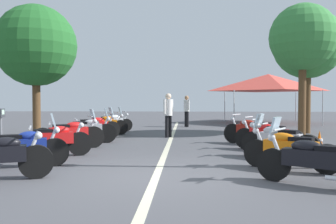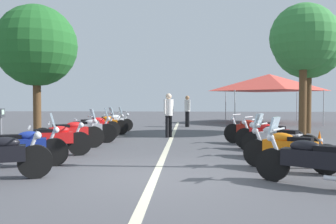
{
  "view_description": "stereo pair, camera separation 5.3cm",
  "coord_description": "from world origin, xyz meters",
  "px_view_note": "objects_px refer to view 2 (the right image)",
  "views": [
    {
      "loc": [
        -6.99,
        -0.59,
        1.5
      ],
      "look_at": [
        4.7,
        0.0,
        1.11
      ],
      "focal_mm": 38.44,
      "sensor_mm": 36.0,
      "label": 1
    },
    {
      "loc": [
        -6.99,
        -0.64,
        1.5
      ],
      "look_at": [
        4.7,
        0.0,
        1.11
      ],
      "focal_mm": 38.44,
      "sensor_mm": 36.0,
      "label": 2
    }
  ],
  "objects_px": {
    "motorcycle_left_row_5": "(94,126)",
    "roadside_tree_2": "(303,38)",
    "motorcycle_left_row_7": "(112,122)",
    "bystander_0": "(187,108)",
    "motorcycle_left_row_6": "(104,124)",
    "roadside_tree_0": "(308,44)",
    "motorcycle_left_row_3": "(70,133)",
    "motorcycle_right_row_0": "(314,160)",
    "motorcycle_left_row_1": "(23,147)",
    "event_tent": "(269,82)",
    "bystander_1": "(169,111)",
    "motorcycle_right_row_2": "(278,141)",
    "motorcycle_right_row_1": "(288,149)",
    "motorcycle_left_row_2": "(53,140)",
    "motorcycle_right_row_4": "(252,131)",
    "motorcycle_left_row_4": "(88,130)",
    "traffic_cone_1": "(319,141)",
    "roadside_tree_1": "(36,46)",
    "motorcycle_right_row_3": "(268,135)",
    "parking_meter": "(1,124)"
  },
  "relations": [
    {
      "from": "motorcycle_left_row_4",
      "to": "motorcycle_left_row_5",
      "type": "bearing_deg",
      "value": 79.76
    },
    {
      "from": "motorcycle_right_row_4",
      "to": "bystander_1",
      "type": "relative_size",
      "value": 1.02
    },
    {
      "from": "roadside_tree_2",
      "to": "motorcycle_left_row_6",
      "type": "bearing_deg",
      "value": 93.34
    },
    {
      "from": "roadside_tree_2",
      "to": "motorcycle_left_row_4",
      "type": "bearing_deg",
      "value": 112.06
    },
    {
      "from": "roadside_tree_0",
      "to": "motorcycle_right_row_0",
      "type": "bearing_deg",
      "value": 162.44
    },
    {
      "from": "motorcycle_right_row_0",
      "to": "roadside_tree_1",
      "type": "distance_m",
      "value": 12.15
    },
    {
      "from": "motorcycle_left_row_5",
      "to": "roadside_tree_2",
      "type": "distance_m",
      "value": 9.51
    },
    {
      "from": "motorcycle_left_row_4",
      "to": "traffic_cone_1",
      "type": "height_order",
      "value": "motorcycle_left_row_4"
    },
    {
      "from": "motorcycle_right_row_1",
      "to": "event_tent",
      "type": "xyz_separation_m",
      "value": [
        16.02,
        -3.17,
        2.19
      ]
    },
    {
      "from": "motorcycle_left_row_4",
      "to": "bystander_0",
      "type": "distance_m",
      "value": 8.6
    },
    {
      "from": "motorcycle_left_row_5",
      "to": "motorcycle_left_row_7",
      "type": "xyz_separation_m",
      "value": [
        3.11,
        -0.05,
        -0.03
      ]
    },
    {
      "from": "motorcycle_left_row_6",
      "to": "motorcycle_right_row_0",
      "type": "xyz_separation_m",
      "value": [
        -8.84,
        -5.75,
        -0.01
      ]
    },
    {
      "from": "motorcycle_left_row_3",
      "to": "motorcycle_right_row_0",
      "type": "bearing_deg",
      "value": -65.64
    },
    {
      "from": "motorcycle_left_row_2",
      "to": "roadside_tree_0",
      "type": "bearing_deg",
      "value": 15.94
    },
    {
      "from": "motorcycle_left_row_3",
      "to": "motorcycle_right_row_0",
      "type": "relative_size",
      "value": 1.07
    },
    {
      "from": "motorcycle_left_row_2",
      "to": "traffic_cone_1",
      "type": "xyz_separation_m",
      "value": [
        1.39,
        -7.41,
        -0.17
      ]
    },
    {
      "from": "motorcycle_left_row_1",
      "to": "motorcycle_right_row_3",
      "type": "height_order",
      "value": "motorcycle_left_row_1"
    },
    {
      "from": "motorcycle_left_row_1",
      "to": "bystander_1",
      "type": "xyz_separation_m",
      "value": [
        6.66,
        -2.89,
        0.58
      ]
    },
    {
      "from": "motorcycle_right_row_1",
      "to": "motorcycle_right_row_4",
      "type": "height_order",
      "value": "motorcycle_right_row_1"
    },
    {
      "from": "motorcycle_right_row_2",
      "to": "motorcycle_left_row_7",
      "type": "bearing_deg",
      "value": -15.01
    },
    {
      "from": "motorcycle_right_row_1",
      "to": "parking_meter",
      "type": "distance_m",
      "value": 6.93
    },
    {
      "from": "motorcycle_right_row_2",
      "to": "event_tent",
      "type": "distance_m",
      "value": 15.01
    },
    {
      "from": "motorcycle_left_row_7",
      "to": "roadside_tree_1",
      "type": "xyz_separation_m",
      "value": [
        -2.36,
        2.62,
        3.27
      ]
    },
    {
      "from": "motorcycle_left_row_6",
      "to": "roadside_tree_0",
      "type": "relative_size",
      "value": 0.37
    },
    {
      "from": "traffic_cone_1",
      "to": "motorcycle_right_row_1",
      "type": "bearing_deg",
      "value": 149.77
    },
    {
      "from": "motorcycle_left_row_7",
      "to": "bystander_0",
      "type": "bearing_deg",
      "value": 17.25
    },
    {
      "from": "motorcycle_left_row_1",
      "to": "event_tent",
      "type": "distance_m",
      "value": 18.5
    },
    {
      "from": "motorcycle_left_row_1",
      "to": "motorcycle_right_row_1",
      "type": "bearing_deg",
      "value": -20.88
    },
    {
      "from": "motorcycle_left_row_6",
      "to": "traffic_cone_1",
      "type": "bearing_deg",
      "value": -50.98
    },
    {
      "from": "motorcycle_left_row_1",
      "to": "roadside_tree_0",
      "type": "distance_m",
      "value": 13.14
    },
    {
      "from": "event_tent",
      "to": "motorcycle_right_row_4",
      "type": "bearing_deg",
      "value": 164.77
    },
    {
      "from": "roadside_tree_2",
      "to": "motorcycle_right_row_0",
      "type": "bearing_deg",
      "value": 163.68
    },
    {
      "from": "motorcycle_left_row_1",
      "to": "motorcycle_left_row_2",
      "type": "height_order",
      "value": "motorcycle_left_row_1"
    },
    {
      "from": "motorcycle_left_row_2",
      "to": "motorcycle_right_row_1",
      "type": "relative_size",
      "value": 1.07
    },
    {
      "from": "bystander_1",
      "to": "event_tent",
      "type": "relative_size",
      "value": 0.31
    },
    {
      "from": "event_tent",
      "to": "roadside_tree_0",
      "type": "bearing_deg",
      "value": -179.13
    },
    {
      "from": "motorcycle_left_row_4",
      "to": "roadside_tree_1",
      "type": "bearing_deg",
      "value": 124.41
    },
    {
      "from": "roadside_tree_2",
      "to": "bystander_1",
      "type": "bearing_deg",
      "value": 102.52
    },
    {
      "from": "motorcycle_left_row_5",
      "to": "event_tent",
      "type": "xyz_separation_m",
      "value": [
        10.03,
        -8.95,
        2.17
      ]
    },
    {
      "from": "motorcycle_right_row_0",
      "to": "bystander_0",
      "type": "relative_size",
      "value": 1.06
    },
    {
      "from": "motorcycle_left_row_4",
      "to": "roadside_tree_0",
      "type": "distance_m",
      "value": 10.49
    },
    {
      "from": "motorcycle_left_row_5",
      "to": "motorcycle_right_row_2",
      "type": "distance_m",
      "value": 7.46
    },
    {
      "from": "motorcycle_left_row_3",
      "to": "motorcycle_right_row_2",
      "type": "xyz_separation_m",
      "value": [
        -1.57,
        -5.92,
        -0.01
      ]
    },
    {
      "from": "motorcycle_left_row_1",
      "to": "event_tent",
      "type": "height_order",
      "value": "event_tent"
    },
    {
      "from": "motorcycle_right_row_0",
      "to": "motorcycle_right_row_1",
      "type": "distance_m",
      "value": 1.42
    },
    {
      "from": "event_tent",
      "to": "motorcycle_left_row_5",
      "type": "bearing_deg",
      "value": 138.27
    },
    {
      "from": "motorcycle_left_row_7",
      "to": "motorcycle_right_row_0",
      "type": "bearing_deg",
      "value": -86.51
    },
    {
      "from": "motorcycle_right_row_3",
      "to": "roadside_tree_0",
      "type": "distance_m",
      "value": 7.46
    },
    {
      "from": "motorcycle_right_row_1",
      "to": "bystander_0",
      "type": "height_order",
      "value": "bystander_0"
    },
    {
      "from": "motorcycle_right_row_3",
      "to": "motorcycle_left_row_3",
      "type": "bearing_deg",
      "value": 30.57
    }
  ]
}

